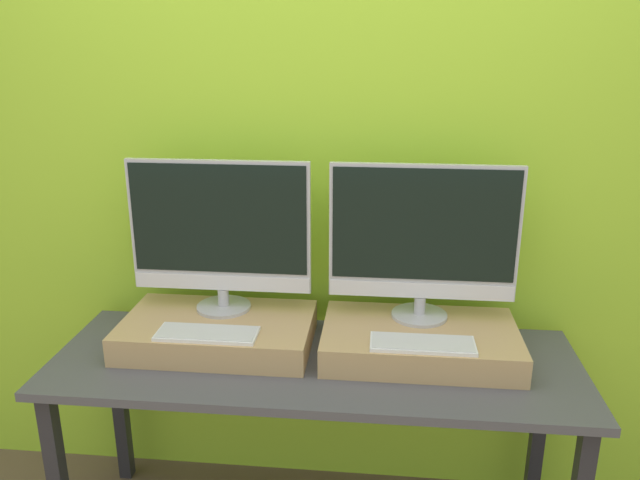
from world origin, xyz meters
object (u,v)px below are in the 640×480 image
Objects in this scene: keyboard_left at (207,333)px; monitor_left at (220,232)px; monitor_right at (423,238)px; keyboard_right at (423,344)px.

monitor_left is at bearing 90.00° from keyboard_left.
monitor_left is 0.71m from monitor_right.
monitor_left is at bearing 180.00° from monitor_right.
monitor_left reaches higher than keyboard_left.
keyboard_right is at bearing 0.00° from keyboard_left.
keyboard_right is (0.71, 0.00, 0.00)m from keyboard_left.
monitor_right is (0.71, 0.00, 0.00)m from monitor_left.
keyboard_left is (0.00, -0.22, -0.29)m from monitor_left.
keyboard_left is 0.52× the size of monitor_right.
monitor_right is 0.36m from keyboard_right.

